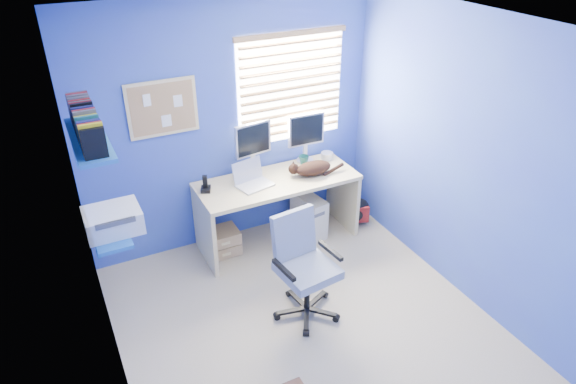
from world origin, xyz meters
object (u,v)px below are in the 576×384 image
laptop (254,176)px  cat (313,168)px  tower_pc (309,215)px  desk (278,211)px  office_chair (304,279)px

laptop → cat: size_ratio=0.85×
laptop → tower_pc: size_ratio=0.73×
desk → office_chair: office_chair is taller
laptop → tower_pc: 0.88m
desk → tower_pc: 0.39m
tower_pc → desk: bearing=168.1°
desk → office_chair: size_ratio=1.74×
cat → tower_pc: 0.59m
cat → tower_pc: cat is taller
cat → tower_pc: size_ratio=0.86×
desk → tower_pc: (0.36, -0.02, -0.14)m
laptop → tower_pc: (0.62, -0.00, -0.62)m
laptop → cat: 0.64m
tower_pc → office_chair: bearing=-129.3°
desk → tower_pc: size_ratio=3.62×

